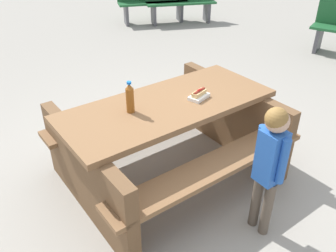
% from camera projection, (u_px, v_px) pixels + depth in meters
% --- Properties ---
extents(ground_plane, '(30.00, 30.00, 0.00)m').
position_uv_depth(ground_plane, '(168.00, 174.00, 3.27)').
color(ground_plane, gray).
rests_on(ground_plane, ground).
extents(picnic_table, '(2.12, 1.85, 0.75)m').
position_uv_depth(picnic_table, '(168.00, 134.00, 3.03)').
color(picnic_table, brown).
rests_on(picnic_table, ground).
extents(soda_bottle, '(0.06, 0.06, 0.26)m').
position_uv_depth(soda_bottle, '(130.00, 98.00, 2.68)').
color(soda_bottle, brown).
rests_on(soda_bottle, picnic_table).
extents(hotdog_tray, '(0.18, 0.11, 0.08)m').
position_uv_depth(hotdog_tray, '(199.00, 95.00, 2.92)').
color(hotdog_tray, white).
rests_on(hotdog_tray, picnic_table).
extents(child_in_coat, '(0.19, 0.25, 1.05)m').
position_uv_depth(child_in_coat, '(270.00, 157.00, 2.36)').
color(child_in_coat, brown).
rests_on(child_in_coat, ground).
extents(park_bench_near, '(1.43, 1.24, 0.85)m').
position_uv_depth(park_bench_near, '(153.00, 1.00, 7.59)').
color(park_bench_near, '#1E592D').
rests_on(park_bench_near, ground).
extents(park_bench_far, '(1.41, 1.27, 0.85)m').
position_uv_depth(park_bench_far, '(180.00, 1.00, 7.57)').
color(park_bench_far, '#1E592D').
rests_on(park_bench_far, ground).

